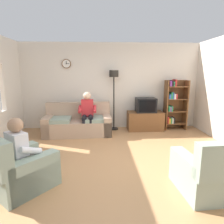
{
  "coord_description": "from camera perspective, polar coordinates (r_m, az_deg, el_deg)",
  "views": [
    {
      "loc": [
        -0.26,
        -3.6,
        1.75
      ],
      "look_at": [
        -0.03,
        1.14,
        0.8
      ],
      "focal_mm": 30.9,
      "sensor_mm": 36.0,
      "label": 1
    }
  ],
  "objects": [
    {
      "name": "tv",
      "position": [
        6.06,
        9.94,
        2.07
      ],
      "size": [
        0.6,
        0.49,
        0.44
      ],
      "color": "black",
      "rests_on": "tv_stand"
    },
    {
      "name": "person_on_couch",
      "position": [
        5.52,
        -7.29,
        0.21
      ],
      "size": [
        0.53,
        0.55,
        1.24
      ],
      "color": "red",
      "rests_on": "ground_plane"
    },
    {
      "name": "armchair_near_window",
      "position": [
        3.4,
        -25.64,
        -15.33
      ],
      "size": [
        1.18,
        1.19,
        0.9
      ],
      "color": "gray",
      "rests_on": "ground_plane"
    },
    {
      "name": "couch",
      "position": [
        5.74,
        -10.0,
        -3.38
      ],
      "size": [
        1.94,
        0.97,
        0.9
      ],
      "color": "tan",
      "rests_on": "ground_plane"
    },
    {
      "name": "person_in_left_armchair",
      "position": [
        3.31,
        -24.71,
        -10.01
      ],
      "size": [
        0.63,
        0.64,
        1.12
      ],
      "color": "silver",
      "rests_on": "ground_plane"
    },
    {
      "name": "bookshelf",
      "position": [
        6.41,
        17.84,
        2.28
      ],
      "size": [
        0.68,
        0.36,
        1.58
      ],
      "color": "brown",
      "rests_on": "ground_plane"
    },
    {
      "name": "ground_plane",
      "position": [
        4.01,
        1.23,
        -14.56
      ],
      "size": [
        12.0,
        12.0,
        0.0
      ],
      "primitive_type": "plane",
      "color": "#B27F51"
    },
    {
      "name": "tv_stand",
      "position": [
        6.18,
        9.73,
        -2.56
      ],
      "size": [
        1.1,
        0.56,
        0.58
      ],
      "color": "brown",
      "rests_on": "ground_plane"
    },
    {
      "name": "back_wall_assembly",
      "position": [
        6.28,
        -0.48,
        7.64
      ],
      "size": [
        6.2,
        0.17,
        2.7
      ],
      "color": "silver",
      "rests_on": "ground_plane"
    },
    {
      "name": "floor_lamp",
      "position": [
        5.97,
        0.56,
        8.4
      ],
      "size": [
        0.28,
        0.28,
        1.85
      ],
      "color": "black",
      "rests_on": "ground_plane"
    },
    {
      "name": "armchair_near_bookshelf",
      "position": [
        3.31,
        26.56,
        -16.13
      ],
      "size": [
        0.85,
        0.93,
        0.9
      ],
      "color": "gray",
      "rests_on": "ground_plane"
    }
  ]
}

